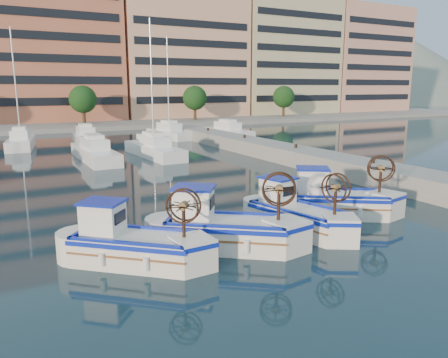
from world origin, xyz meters
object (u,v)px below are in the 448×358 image
(fishing_boat_a, at_px, (132,243))
(fishing_boat_b, at_px, (223,227))
(fishing_boat_c, at_px, (296,213))
(fishing_boat_d, at_px, (335,199))

(fishing_boat_a, distance_m, fishing_boat_b, 3.43)
(fishing_boat_b, bearing_deg, fishing_boat_c, -47.16)
(fishing_boat_b, distance_m, fishing_boat_d, 6.71)
(fishing_boat_a, xyz_separation_m, fishing_boat_b, (3.42, -0.15, 0.06))
(fishing_boat_a, relative_size, fishing_boat_b, 0.90)
(fishing_boat_a, distance_m, fishing_boat_d, 10.07)
(fishing_boat_a, bearing_deg, fishing_boat_d, -42.29)
(fishing_boat_a, height_order, fishing_boat_d, fishing_boat_d)
(fishing_boat_a, bearing_deg, fishing_boat_c, -46.76)
(fishing_boat_d, bearing_deg, fishing_boat_c, 140.23)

